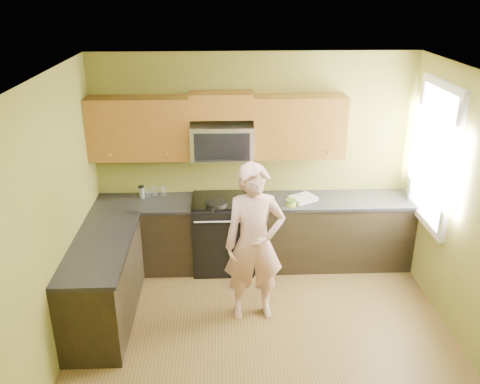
{
  "coord_description": "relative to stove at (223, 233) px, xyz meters",
  "views": [
    {
      "loc": [
        -0.42,
        -4.07,
        3.45
      ],
      "look_at": [
        -0.2,
        1.3,
        1.2
      ],
      "focal_mm": 37.71,
      "sensor_mm": 36.0,
      "label": 1
    }
  ],
  "objects": [
    {
      "name": "napkin_a",
      "position": [
        0.21,
        -0.19,
        0.48
      ],
      "size": [
        0.12,
        0.13,
        0.06
      ],
      "primitive_type": "ellipsoid",
      "rotation": [
        0.0,
        0.0,
        -0.05
      ],
      "color": "silver",
      "rests_on": "countertop_back"
    },
    {
      "name": "countertop_left",
      "position": [
        -1.29,
        -1.08,
        0.43
      ],
      "size": [
        0.62,
        1.6,
        0.04
      ],
      "primitive_type": "cube",
      "color": "black",
      "rests_on": "cabinet_left_run"
    },
    {
      "name": "stove",
      "position": [
        0.0,
        0.0,
        0.0
      ],
      "size": [
        0.76,
        0.65,
        0.95
      ],
      "primitive_type": null,
      "color": "black",
      "rests_on": "floor"
    },
    {
      "name": "toast_slice",
      "position": [
        0.93,
        -0.09,
        0.45
      ],
      "size": [
        0.13,
        0.13,
        0.01
      ],
      "primitive_type": "cube",
      "rotation": [
        0.0,
        0.0,
        0.15
      ],
      "color": "#B27F47",
      "rests_on": "countertop_back"
    },
    {
      "name": "wall_back",
      "position": [
        0.4,
        0.32,
        0.88
      ],
      "size": [
        4.0,
        0.0,
        4.0
      ],
      "primitive_type": "plane",
      "rotation": [
        1.57,
        0.0,
        0.0
      ],
      "color": "olive",
      "rests_on": "ground"
    },
    {
      "name": "wall_left",
      "position": [
        -1.6,
        -1.68,
        0.88
      ],
      "size": [
        0.0,
        4.0,
        4.0
      ],
      "primitive_type": "plane",
      "rotation": [
        1.57,
        0.0,
        1.57
      ],
      "color": "olive",
      "rests_on": "ground"
    },
    {
      "name": "glass_a",
      "position": [
        -0.87,
        0.23,
        0.51
      ],
      "size": [
        0.09,
        0.09,
        0.12
      ],
      "primitive_type": "cylinder",
      "rotation": [
        0.0,
        0.0,
        0.35
      ],
      "color": "silver",
      "rests_on": "countertop_back"
    },
    {
      "name": "cabinet_back_run",
      "position": [
        0.4,
        0.02,
        -0.03
      ],
      "size": [
        4.0,
        0.6,
        0.88
      ],
      "primitive_type": "cube",
      "color": "black",
      "rests_on": "floor"
    },
    {
      "name": "glass_b",
      "position": [
        -0.76,
        0.23,
        0.51
      ],
      "size": [
        0.07,
        0.07,
        0.12
      ],
      "primitive_type": "cylinder",
      "rotation": [
        0.0,
        0.0,
        0.03
      ],
      "color": "silver",
      "rests_on": "countertop_back"
    },
    {
      "name": "window",
      "position": [
        2.38,
        -0.48,
        1.17
      ],
      "size": [
        0.06,
        1.06,
        1.66
      ],
      "primitive_type": null,
      "color": "white",
      "rests_on": "wall_right"
    },
    {
      "name": "countertop_back",
      "position": [
        0.4,
        0.01,
        0.43
      ],
      "size": [
        4.0,
        0.62,
        0.04
      ],
      "primitive_type": "cube",
      "color": "black",
      "rests_on": "cabinet_back_run"
    },
    {
      "name": "travel_mug",
      "position": [
        -1.02,
        0.15,
        0.45
      ],
      "size": [
        0.09,
        0.09,
        0.16
      ],
      "primitive_type": null,
      "rotation": [
        0.0,
        0.0,
        0.15
      ],
      "color": "silver",
      "rests_on": "countertop_back"
    },
    {
      "name": "upper_cab_right",
      "position": [
        0.94,
        0.16,
        0.97
      ],
      "size": [
        1.12,
        0.33,
        0.75
      ],
      "primitive_type": null,
      "color": "brown",
      "rests_on": "wall_back"
    },
    {
      "name": "glass_c",
      "position": [
        -0.95,
        0.18,
        0.51
      ],
      "size": [
        0.07,
        0.07,
        0.12
      ],
      "primitive_type": "cylinder",
      "rotation": [
        0.0,
        0.0,
        -0.05
      ],
      "color": "silver",
      "rests_on": "countertop_back"
    },
    {
      "name": "cabinet_left_run",
      "position": [
        -1.3,
        -1.08,
        -0.03
      ],
      "size": [
        0.6,
        1.6,
        0.88
      ],
      "primitive_type": "cube",
      "color": "black",
      "rests_on": "floor"
    },
    {
      "name": "ceiling",
      "position": [
        0.4,
        -1.68,
        2.23
      ],
      "size": [
        4.0,
        4.0,
        0.0
      ],
      "primitive_type": "plane",
      "rotation": [
        3.14,
        0.0,
        0.0
      ],
      "color": "white",
      "rests_on": "ground"
    },
    {
      "name": "frying_pan",
      "position": [
        -0.08,
        -0.21,
        0.47
      ],
      "size": [
        0.34,
        0.49,
        0.06
      ],
      "primitive_type": null,
      "rotation": [
        0.0,
        0.0,
        -0.2
      ],
      "color": "black",
      "rests_on": "stove"
    },
    {
      "name": "upper_cab_left",
      "position": [
        -0.99,
        0.16,
        0.97
      ],
      "size": [
        1.22,
        0.33,
        0.75
      ],
      "primitive_type": null,
      "color": "brown",
      "rests_on": "wall_back"
    },
    {
      "name": "woman",
      "position": [
        0.32,
        -1.05,
        0.41
      ],
      "size": [
        0.67,
        0.47,
        1.77
      ],
      "primitive_type": "imported",
      "rotation": [
        0.0,
        0.0,
        0.06
      ],
      "color": "#E07C70",
      "rests_on": "floor"
    },
    {
      "name": "napkin_b",
      "position": [
        0.99,
        0.05,
        0.48
      ],
      "size": [
        0.16,
        0.16,
        0.07
      ],
      "primitive_type": "ellipsoid",
      "rotation": [
        0.0,
        0.0,
        0.32
      ],
      "color": "silver",
      "rests_on": "countertop_back"
    },
    {
      "name": "dish_towel",
      "position": [
        1.01,
        -0.01,
        0.47
      ],
      "size": [
        0.38,
        0.35,
        0.05
      ],
      "primitive_type": "cube",
      "rotation": [
        0.0,
        0.0,
        0.5
      ],
      "color": "white",
      "rests_on": "countertop_back"
    },
    {
      "name": "upper_cab_over_mw",
      "position": [
        0.0,
        0.16,
        1.62
      ],
      "size": [
        0.76,
        0.33,
        0.3
      ],
      "primitive_type": "cube",
      "color": "brown",
      "rests_on": "wall_back"
    },
    {
      "name": "butter_tub",
      "position": [
        0.83,
        -0.15,
        0.45
      ],
      "size": [
        0.14,
        0.14,
        0.1
      ],
      "primitive_type": null,
      "rotation": [
        0.0,
        0.0,
        -0.07
      ],
      "color": "#DFEC3E",
      "rests_on": "countertop_back"
    },
    {
      "name": "microwave",
      "position": [
        0.0,
        0.12,
        0.97
      ],
      "size": [
        0.76,
        0.4,
        0.42
      ],
      "primitive_type": null,
      "color": "silver",
      "rests_on": "wall_back"
    },
    {
      "name": "floor",
      "position": [
        0.4,
        -1.68,
        -0.47
      ],
      "size": [
        4.0,
        4.0,
        0.0
      ],
      "primitive_type": "plane",
      "color": "brown",
      "rests_on": "ground"
    }
  ]
}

